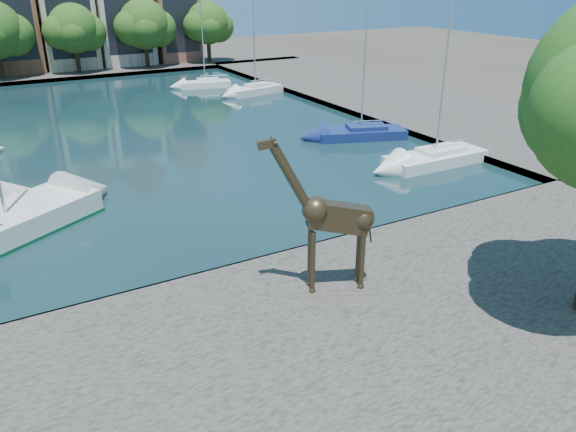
% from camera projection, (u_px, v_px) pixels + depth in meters
% --- Properties ---
extents(ground, '(160.00, 160.00, 0.00)m').
position_uv_depth(ground, '(270.00, 264.00, 23.28)').
color(ground, '#38332B').
rests_on(ground, ground).
extents(water_basin, '(38.00, 50.00, 0.08)m').
position_uv_depth(water_basin, '(122.00, 131.00, 42.39)').
color(water_basin, black).
rests_on(water_basin, ground).
extents(near_quay, '(50.00, 14.00, 0.50)m').
position_uv_depth(near_quay, '(375.00, 350.00, 17.60)').
color(near_quay, '#524E47').
rests_on(near_quay, ground).
extents(far_quay, '(60.00, 16.00, 0.50)m').
position_uv_depth(far_quay, '(54.00, 69.00, 67.80)').
color(far_quay, '#524E47').
rests_on(far_quay, ground).
extents(right_quay, '(14.00, 52.00, 0.50)m').
position_uv_depth(right_quay, '(384.00, 95.00, 53.60)').
color(right_quay, '#524E47').
rests_on(right_quay, ground).
extents(townhouse_east_inner, '(5.94, 9.18, 15.79)m').
position_uv_depth(townhouse_east_inner, '(61.00, 3.00, 65.69)').
color(townhouse_east_inner, '#C2B08B').
rests_on(townhouse_east_inner, far_quay).
extents(townhouse_east_end, '(5.44, 9.18, 14.43)m').
position_uv_depth(townhouse_east_end, '(169.00, 5.00, 71.82)').
color(townhouse_east_end, brown).
rests_on(townhouse_east_end, far_quay).
extents(far_tree_mid_east, '(7.02, 5.40, 7.52)m').
position_uv_depth(far_tree_mid_east, '(74.00, 30.00, 62.40)').
color(far_tree_mid_east, '#332114').
rests_on(far_tree_mid_east, far_quay).
extents(far_tree_east, '(7.54, 5.80, 7.84)m').
position_uv_depth(far_tree_east, '(145.00, 26.00, 65.98)').
color(far_tree_east, '#332114').
rests_on(far_tree_east, far_quay).
extents(far_tree_far_east, '(6.76, 5.20, 7.36)m').
position_uv_depth(far_tree_far_east, '(208.00, 24.00, 69.65)').
color(far_tree_far_east, '#332114').
rests_on(far_tree_far_east, far_quay).
extents(giraffe_statue, '(3.89, 1.77, 5.73)m').
position_uv_depth(giraffe_statue, '(330.00, 217.00, 19.54)').
color(giraffe_statue, '#382E1C').
rests_on(giraffe_statue, near_quay).
extents(sailboat_right_a, '(6.73, 2.38, 9.77)m').
position_uv_depth(sailboat_right_a, '(436.00, 156.00, 34.86)').
color(sailboat_right_a, silver).
rests_on(sailboat_right_a, water_basin).
extents(sailboat_right_b, '(6.69, 4.23, 10.81)m').
position_uv_depth(sailboat_right_b, '(361.00, 131.00, 40.32)').
color(sailboat_right_b, navy).
rests_on(sailboat_right_b, water_basin).
extents(sailboat_right_c, '(5.79, 2.89, 9.50)m').
position_uv_depth(sailboat_right_c, '(255.00, 88.00, 54.87)').
color(sailboat_right_c, silver).
rests_on(sailboat_right_c, water_basin).
extents(sailboat_right_d, '(5.37, 2.88, 8.27)m').
position_uv_depth(sailboat_right_d, '(205.00, 83.00, 58.01)').
color(sailboat_right_d, white).
rests_on(sailboat_right_d, water_basin).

